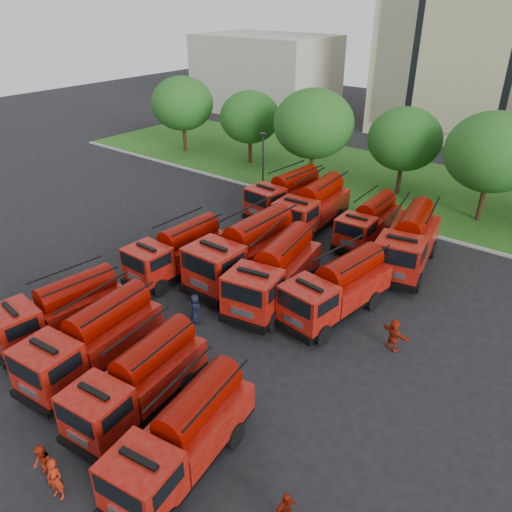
{
  "coord_description": "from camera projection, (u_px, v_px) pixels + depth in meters",
  "views": [
    {
      "loc": [
        13.95,
        -14.33,
        15.06
      ],
      "look_at": [
        -1.44,
        5.33,
        1.8
      ],
      "focal_mm": 35.0,
      "sensor_mm": 36.0,
      "label": 1
    }
  ],
  "objects": [
    {
      "name": "lawn",
      "position": [
        418.0,
        190.0,
        42.68
      ],
      "size": [
        70.0,
        16.0,
        0.12
      ],
      "primitive_type": "cube",
      "color": "#154A13",
      "rests_on": "ground"
    },
    {
      "name": "fire_truck_4",
      "position": [
        177.0,
        251.0,
        29.49
      ],
      "size": [
        2.54,
        6.66,
        3.01
      ],
      "rotation": [
        0.0,
        0.0,
        -0.02
      ],
      "color": "black",
      "rests_on": "ground"
    },
    {
      "name": "fire_truck_10",
      "position": [
        369.0,
        221.0,
        33.36
      ],
      "size": [
        2.57,
        6.46,
        2.9
      ],
      "rotation": [
        0.0,
        0.0,
        0.05
      ],
      "color": "black",
      "rests_on": "ground"
    },
    {
      "name": "firefighter_5",
      "position": [
        392.0,
        349.0,
        23.76
      ],
      "size": [
        1.67,
        1.08,
        1.66
      ],
      "primitive_type": "imported",
      "rotation": [
        0.0,
        0.0,
        2.85
      ],
      "color": "maroon",
      "rests_on": "ground"
    },
    {
      "name": "fire_truck_11",
      "position": [
        409.0,
        241.0,
        30.14
      ],
      "size": [
        3.97,
        7.9,
        3.44
      ],
      "rotation": [
        0.0,
        0.0,
        0.19
      ],
      "color": "black",
      "rests_on": "ground"
    },
    {
      "name": "side_building",
      "position": [
        266.0,
        74.0,
        69.21
      ],
      "size": [
        18.0,
        12.0,
        10.0
      ],
      "primitive_type": "cube",
      "color": "#A09B8E",
      "rests_on": "ground"
    },
    {
      "name": "fire_truck_7",
      "position": [
        337.0,
        288.0,
        25.63
      ],
      "size": [
        3.24,
        7.16,
        3.15
      ],
      "rotation": [
        0.0,
        0.0,
        -0.13
      ],
      "color": "black",
      "rests_on": "ground"
    },
    {
      "name": "tree_4",
      "position": [
        493.0,
        152.0,
        34.56
      ],
      "size": [
        6.55,
        6.55,
        8.01
      ],
      "color": "#382314",
      "rests_on": "ground"
    },
    {
      "name": "ground",
      "position": [
        212.0,
        336.0,
        24.62
      ],
      "size": [
        140.0,
        140.0,
        0.0
      ],
      "primitive_type": "plane",
      "color": "black",
      "rests_on": "ground"
    },
    {
      "name": "fire_truck_8",
      "position": [
        286.0,
        194.0,
        37.53
      ],
      "size": [
        2.99,
        7.15,
        3.18
      ],
      "rotation": [
        0.0,
        0.0,
        -0.08
      ],
      "color": "black",
      "rests_on": "ground"
    },
    {
      "name": "fire_truck_9",
      "position": [
        313.0,
        207.0,
        35.06
      ],
      "size": [
        3.16,
        7.57,
        3.37
      ],
      "rotation": [
        0.0,
        0.0,
        0.08
      ],
      "color": "black",
      "rests_on": "ground"
    },
    {
      "name": "tree_0",
      "position": [
        182.0,
        103.0,
        50.64
      ],
      "size": [
        6.3,
        6.3,
        7.7
      ],
      "color": "#382314",
      "rests_on": "ground"
    },
    {
      "name": "fire_truck_5",
      "position": [
        245.0,
        250.0,
        28.88
      ],
      "size": [
        2.95,
        7.97,
        3.62
      ],
      "rotation": [
        0.0,
        0.0,
        -0.0
      ],
      "color": "black",
      "rests_on": "ground"
    },
    {
      "name": "firefighter_0",
      "position": [
        60.0,
        496.0,
        16.83
      ],
      "size": [
        0.71,
        0.61,
        1.66
      ],
      "primitive_type": "imported",
      "rotation": [
        0.0,
        0.0,
        0.32
      ],
      "color": "maroon",
      "rests_on": "ground"
    },
    {
      "name": "tree_3",
      "position": [
        405.0,
        139.0,
        39.66
      ],
      "size": [
        5.88,
        5.88,
        7.19
      ],
      "color": "#382314",
      "rests_on": "ground"
    },
    {
      "name": "fire_truck_1",
      "position": [
        93.0,
        339.0,
        21.89
      ],
      "size": [
        3.02,
        7.0,
        3.1
      ],
      "rotation": [
        0.0,
        0.0,
        0.1
      ],
      "color": "black",
      "rests_on": "ground"
    },
    {
      "name": "fire_truck_2",
      "position": [
        139.0,
        379.0,
        19.76
      ],
      "size": [
        2.91,
        6.6,
        2.91
      ],
      "rotation": [
        0.0,
        0.0,
        0.11
      ],
      "color": "black",
      "rests_on": "ground"
    },
    {
      "name": "firefighter_1",
      "position": [
        48.0,
        480.0,
        17.36
      ],
      "size": [
        0.89,
        0.68,
        1.61
      ],
      "primitive_type": "imported",
      "rotation": [
        0.0,
        0.0,
        -0.36
      ],
      "color": "maroon",
      "rests_on": "ground"
    },
    {
      "name": "tree_2",
      "position": [
        314.0,
        124.0,
        41.42
      ],
      "size": [
        6.72,
        6.72,
        8.22
      ],
      "color": "#382314",
      "rests_on": "ground"
    },
    {
      "name": "fire_truck_0",
      "position": [
        60.0,
        310.0,
        24.08
      ],
      "size": [
        2.94,
        6.62,
        2.92
      ],
      "rotation": [
        0.0,
        0.0,
        -0.12
      ],
      "color": "black",
      "rests_on": "ground"
    },
    {
      "name": "fire_truck_6",
      "position": [
        275.0,
        272.0,
        26.84
      ],
      "size": [
        3.84,
        7.79,
        3.39
      ],
      "rotation": [
        0.0,
        0.0,
        0.18
      ],
      "color": "black",
      "rests_on": "ground"
    },
    {
      "name": "lamp_post_0",
      "position": [
        263.0,
        160.0,
        40.67
      ],
      "size": [
        0.6,
        0.25,
        5.11
      ],
      "color": "black",
      "rests_on": "ground"
    },
    {
      "name": "fire_truck_3",
      "position": [
        184.0,
        436.0,
        17.25
      ],
      "size": [
        3.12,
        6.67,
        2.92
      ],
      "rotation": [
        0.0,
        0.0,
        0.15
      ],
      "color": "black",
      "rests_on": "ground"
    },
    {
      "name": "tree_1",
      "position": [
        250.0,
        117.0,
        47.2
      ],
      "size": [
        5.71,
        5.71,
        6.98
      ],
      "color": "#382314",
      "rests_on": "ground"
    },
    {
      "name": "curb",
      "position": [
        375.0,
        220.0,
        37.04
      ],
      "size": [
        70.0,
        0.3,
        0.14
      ],
      "primitive_type": "cube",
      "color": "gray",
      "rests_on": "ground"
    },
    {
      "name": "firefighter_4",
      "position": [
        196.0,
        322.0,
        25.73
      ],
      "size": [
        0.92,
        0.76,
        1.62
      ],
      "primitive_type": "imported",
      "rotation": [
        0.0,
        0.0,
        2.78
      ],
      "color": "black",
      "rests_on": "ground"
    }
  ]
}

